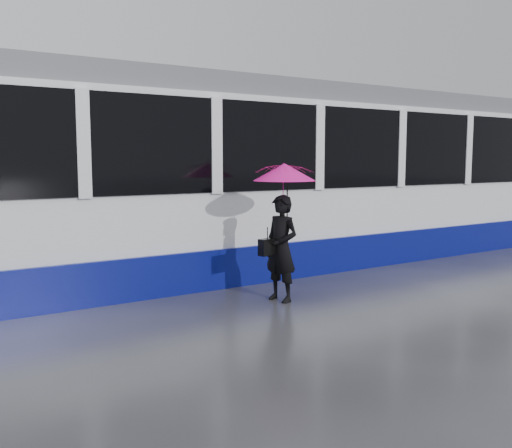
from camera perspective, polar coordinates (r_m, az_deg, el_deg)
ground at (r=7.58m, az=-2.36°, el=-8.80°), size 90.00×90.00×0.00m
rails at (r=9.75m, az=-9.97°, el=-5.38°), size 34.00×1.51×0.02m
woman at (r=8.03m, az=2.53°, el=-2.44°), size 0.47×0.61×1.51m
umbrella at (r=7.97m, az=2.85°, el=3.97°), size 1.05×1.05×1.02m
handbag at (r=7.91m, az=1.15°, el=-2.30°), size 0.29×0.17×0.41m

